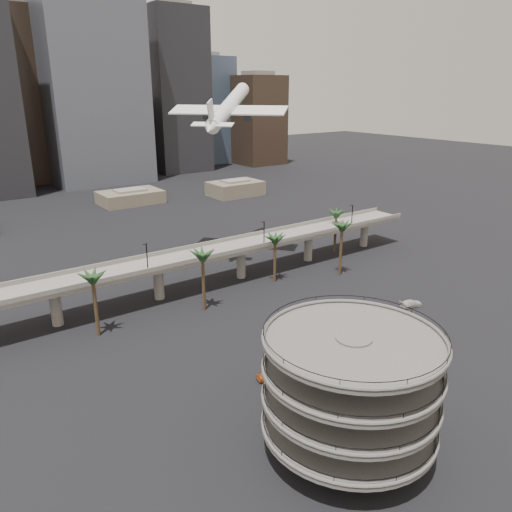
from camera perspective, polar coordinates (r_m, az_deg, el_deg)
ground at (r=80.61m, az=14.81°, el=-15.57°), size 700.00×700.00×0.00m
parking_ramp at (r=64.67m, az=10.76°, el=-14.15°), size 22.20×22.20×17.35m
overpass at (r=115.49m, az=-6.24°, el=-0.21°), size 130.00×9.30×14.70m
palm_trees at (r=114.07m, az=0.71°, el=1.75°), size 76.40×18.40×14.00m
low_buildings at (r=196.75m, az=-17.36°, el=5.62°), size 135.00×27.50×6.80m
skyline at (r=266.36m, az=-22.03°, el=16.36°), size 269.00×86.00×108.50m
airborne_jet at (r=132.22m, az=-3.15°, el=16.61°), size 28.37×27.12×13.36m
car_a at (r=82.37m, az=1.69°, el=-13.42°), size 4.85×2.79×1.55m
car_b at (r=89.85m, az=8.66°, el=-10.73°), size 4.71×2.69×1.47m
car_c at (r=112.17m, az=17.30°, el=-5.19°), size 5.44×3.15×1.48m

